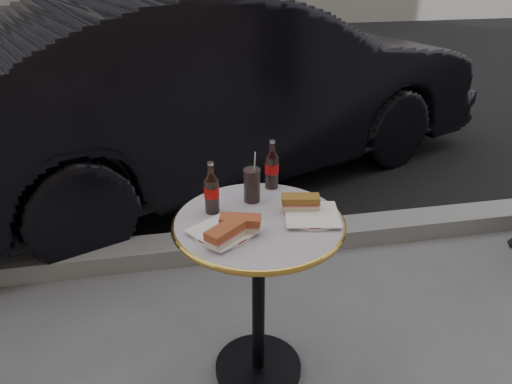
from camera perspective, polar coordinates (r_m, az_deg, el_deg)
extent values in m
plane|color=slate|center=(2.24, 0.26, -19.61)|extent=(80.00, 80.00, 0.00)
cube|color=black|center=(6.71, -8.26, 12.80)|extent=(40.00, 8.00, 0.00)
cube|color=gray|center=(2.90, -3.22, -6.04)|extent=(40.00, 0.20, 0.12)
cylinder|color=silver|center=(1.70, -3.78, -4.66)|extent=(0.26, 0.26, 0.01)
cylinder|color=silver|center=(1.80, 6.39, -2.76)|extent=(0.26, 0.26, 0.01)
cube|color=#A14A28|center=(1.63, -3.53, -4.84)|extent=(0.15, 0.14, 0.05)
cube|color=#A34B29|center=(1.69, -1.81, -3.62)|extent=(0.15, 0.10, 0.05)
cube|color=#8E5F24|center=(1.83, 5.10, -1.23)|extent=(0.15, 0.09, 0.05)
cylinder|color=black|center=(1.88, -0.47, 0.80)|extent=(0.08, 0.08, 0.13)
imported|color=black|center=(3.67, -4.12, 11.97)|extent=(2.91, 4.35, 1.35)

